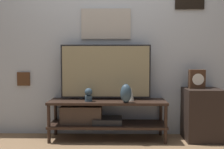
# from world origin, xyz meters

# --- Properties ---
(ground_plane) EXTENTS (12.00, 12.00, 0.00)m
(ground_plane) POSITION_xyz_m (0.00, 0.00, 0.00)
(ground_plane) COLOR #846647
(wall_back) EXTENTS (6.40, 0.08, 2.70)m
(wall_back) POSITION_xyz_m (-0.01, 0.50, 1.36)
(wall_back) COLOR #B2BCC6
(wall_back) RESTS_ON ground_plane
(media_console) EXTENTS (1.45, 0.41, 0.49)m
(media_console) POSITION_xyz_m (-0.12, 0.24, 0.31)
(media_console) COLOR black
(media_console) RESTS_ON ground_plane
(television) EXTENTS (1.14, 0.05, 0.70)m
(television) POSITION_xyz_m (-0.03, 0.33, 0.85)
(television) COLOR black
(television) RESTS_ON media_console
(vase_urn_stoneware) EXTENTS (0.13, 0.13, 0.22)m
(vase_urn_stoneware) POSITION_xyz_m (0.22, 0.09, 0.60)
(vase_urn_stoneware) COLOR #2D4251
(vase_urn_stoneware) RESTS_ON media_console
(vase_slim_bronze) EXTENTS (0.07, 0.07, 0.17)m
(vase_slim_bronze) POSITION_xyz_m (0.29, 0.23, 0.58)
(vase_slim_bronze) COLOR beige
(vase_slim_bronze) RESTS_ON media_console
(decorative_bust) EXTENTS (0.09, 0.09, 0.16)m
(decorative_bust) POSITION_xyz_m (-0.23, 0.18, 0.58)
(decorative_bust) COLOR #2D4251
(decorative_bust) RESTS_ON media_console
(side_table) EXTENTS (0.44, 0.41, 0.64)m
(side_table) POSITION_xyz_m (1.18, 0.25, 0.32)
(side_table) COLOR black
(side_table) RESTS_ON ground_plane
(mantel_clock) EXTENTS (0.19, 0.11, 0.23)m
(mantel_clock) POSITION_xyz_m (1.12, 0.28, 0.76)
(mantel_clock) COLOR #422819
(mantel_clock) RESTS_ON side_table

